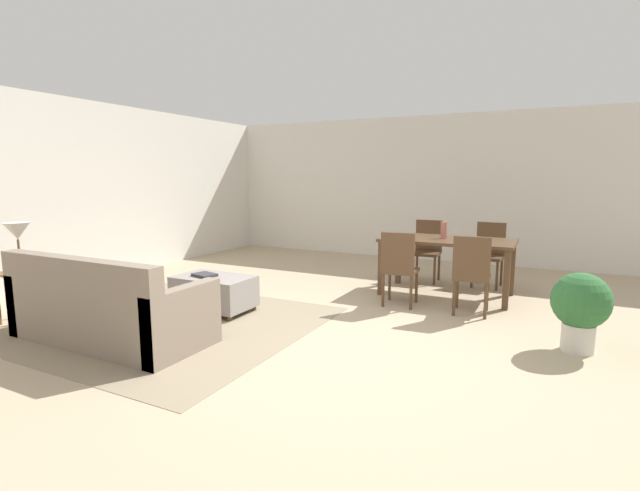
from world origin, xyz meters
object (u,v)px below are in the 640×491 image
object	(u,v)px
potted_plant	(581,306)
book_on_ottoman	(205,275)
vase_centerpiece	(444,230)
side_table	(22,282)
couch	(108,311)
dining_chair_far_right	(489,250)
dining_chair_near_left	(399,265)
ottoman_table	(214,291)
dining_chair_far_left	(427,247)
dining_chair_near_right	(472,271)
dining_table	(447,246)
table_lamp	(17,233)

from	to	relation	value
potted_plant	book_on_ottoman	bearing A→B (deg)	-172.17
vase_centerpiece	side_table	bearing A→B (deg)	-138.64
couch	dining_chair_far_right	distance (m)	5.04
dining_chair_near_left	book_on_ottoman	size ratio (longest dim) A/B	3.54
ottoman_table	dining_chair_near_left	bearing A→B (deg)	32.02
side_table	dining_chair_near_left	bearing A→B (deg)	35.60
ottoman_table	potted_plant	world-z (taller)	potted_plant
potted_plant	side_table	bearing A→B (deg)	-161.60
dining_chair_far_right	couch	bearing A→B (deg)	-126.13
couch	vase_centerpiece	xyz separation A→B (m)	(2.47, 3.28, 0.58)
dining_chair_far_left	dining_chair_far_right	xyz separation A→B (m)	(0.89, 0.05, 0.00)
dining_chair_near_left	book_on_ottoman	bearing A→B (deg)	-148.41
side_table	dining_chair_near_right	world-z (taller)	dining_chair_near_right
book_on_ottoman	dining_table	bearing A→B (deg)	40.74
vase_centerpiece	dining_chair_far_right	bearing A→B (deg)	57.98
dining_table	dining_chair_far_left	world-z (taller)	dining_chair_far_left
dining_chair_near_right	book_on_ottoman	bearing A→B (deg)	-156.35
dining_table	side_table	bearing A→B (deg)	-139.36
ottoman_table	vase_centerpiece	xyz separation A→B (m)	(2.21, 2.03, 0.63)
dining_table	dining_chair_near_left	world-z (taller)	dining_chair_near_left
couch	dining_table	xyz separation A→B (m)	(2.54, 3.25, 0.38)
side_table	couch	bearing A→B (deg)	1.58
ottoman_table	side_table	bearing A→B (deg)	-140.45
vase_centerpiece	dining_chair_near_left	bearing A→B (deg)	-111.43
ottoman_table	side_table	distance (m)	2.02
side_table	potted_plant	world-z (taller)	potted_plant
dining_table	dining_chair_far_right	size ratio (longest dim) A/B	1.83
dining_chair_near_left	potted_plant	distance (m)	2.02
dining_chair_near_left	dining_chair_near_right	world-z (taller)	same
dining_table	dining_chair_far_right	xyz separation A→B (m)	(0.43, 0.82, -0.15)
dining_chair_far_left	dining_table	bearing A→B (deg)	-59.40
table_lamp	vase_centerpiece	size ratio (longest dim) A/B	2.40
table_lamp	dining_chair_near_right	distance (m)	4.95
dining_table	dining_chair_near_left	xyz separation A→B (m)	(-0.40, -0.83, -0.15)
table_lamp	dining_table	size ratio (longest dim) A/B	0.31
side_table	vase_centerpiece	world-z (taller)	vase_centerpiece
dining_table	couch	bearing A→B (deg)	-127.98
dining_chair_near_left	potted_plant	xyz separation A→B (m)	(1.90, -0.68, -0.09)
dining_chair_near_right	dining_chair_far_left	distance (m)	1.82
couch	potted_plant	size ratio (longest dim) A/B	2.72
side_table	table_lamp	size ratio (longest dim) A/B	1.08
dining_chair_near_right	vase_centerpiece	xyz separation A→B (m)	(-0.50, 0.84, 0.35)
ottoman_table	dining_chair_far_right	bearing A→B (deg)	46.19
vase_centerpiece	book_on_ottoman	bearing A→B (deg)	-138.10
dining_chair_near_left	dining_chair_far_right	distance (m)	1.84
dining_chair_near_left	dining_chair_near_right	bearing A→B (deg)	1.30
dining_chair_near_right	dining_chair_far_right	world-z (taller)	same
ottoman_table	potted_plant	size ratio (longest dim) A/B	1.24
ottoman_table	vase_centerpiece	bearing A→B (deg)	42.57
dining_table	dining_chair_far_right	distance (m)	0.93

